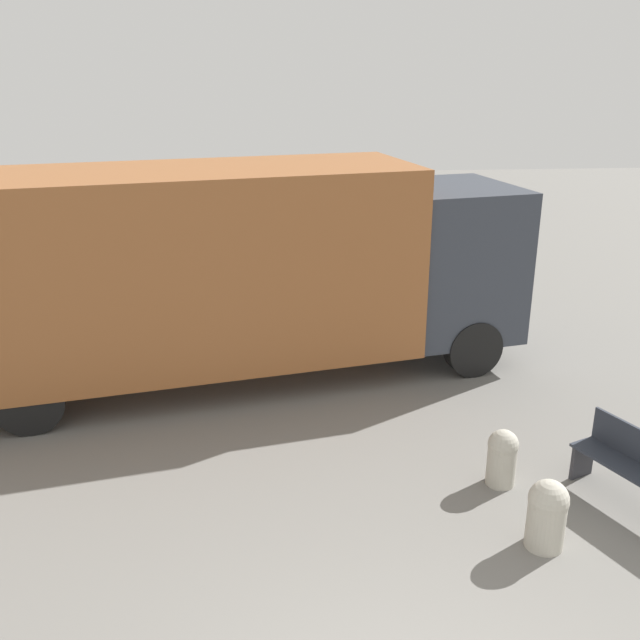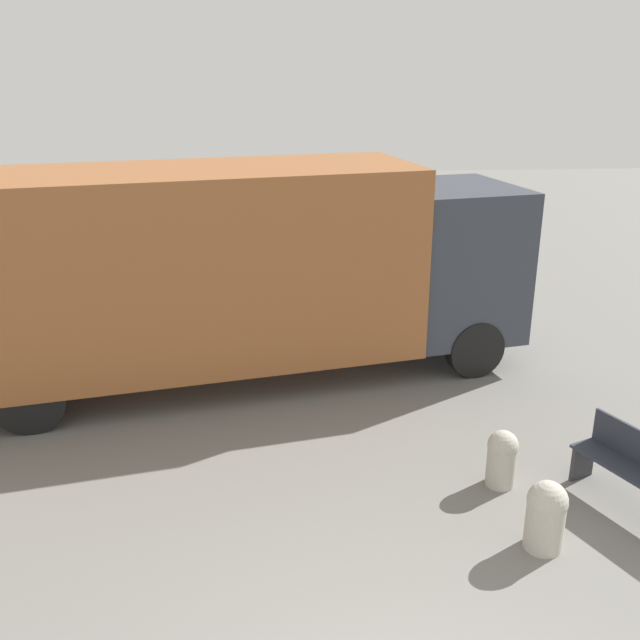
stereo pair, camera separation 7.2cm
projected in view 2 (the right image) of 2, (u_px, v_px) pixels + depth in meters
The scene contains 3 objects.
delivery_truck at pixel (222, 267), 10.82m from camera, with size 9.61×4.10×3.35m.
bollard_near_bench at pixel (546, 514), 7.32m from camera, with size 0.42×0.42×0.78m.
bollard_far_bench at pixel (502, 457), 8.44m from camera, with size 0.36×0.36×0.71m.
Camera 2 is at (-0.87, -3.27, 4.78)m, focal length 40.00 mm.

